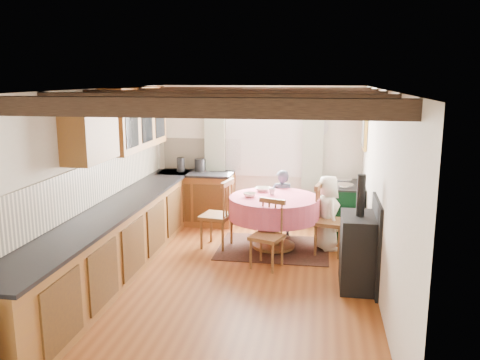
% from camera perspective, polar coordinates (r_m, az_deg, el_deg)
% --- Properties ---
extents(floor, '(3.60, 5.50, 0.00)m').
position_cam_1_polar(floor, '(6.48, -1.17, -11.45)').
color(floor, brown).
rests_on(floor, ground).
extents(ceiling, '(3.60, 5.50, 0.00)m').
position_cam_1_polar(ceiling, '(5.96, -1.26, 10.28)').
color(ceiling, white).
rests_on(ceiling, ground).
extents(wall_back, '(3.60, 0.00, 2.40)m').
position_cam_1_polar(wall_back, '(8.78, 2.06, 2.87)').
color(wall_back, silver).
rests_on(wall_back, ground).
extents(wall_front, '(3.60, 0.00, 2.40)m').
position_cam_1_polar(wall_front, '(3.56, -9.44, -10.72)').
color(wall_front, silver).
rests_on(wall_front, ground).
extents(wall_left, '(0.00, 5.50, 2.40)m').
position_cam_1_polar(wall_left, '(6.67, -16.60, -0.45)').
color(wall_left, silver).
rests_on(wall_left, ground).
extents(wall_right, '(0.00, 5.50, 2.40)m').
position_cam_1_polar(wall_right, '(6.05, 15.79, -1.61)').
color(wall_right, silver).
rests_on(wall_right, ground).
extents(beam_a, '(3.60, 0.16, 0.16)m').
position_cam_1_polar(beam_a, '(4.02, -6.54, 8.23)').
color(beam_a, '#37271B').
rests_on(beam_a, ceiling).
extents(beam_b, '(3.60, 0.16, 0.16)m').
position_cam_1_polar(beam_b, '(4.99, -3.39, 8.94)').
color(beam_b, '#37271B').
rests_on(beam_b, ceiling).
extents(beam_c, '(3.60, 0.16, 0.16)m').
position_cam_1_polar(beam_c, '(5.96, -1.26, 9.41)').
color(beam_c, '#37271B').
rests_on(beam_c, ceiling).
extents(beam_d, '(3.60, 0.16, 0.16)m').
position_cam_1_polar(beam_d, '(6.95, 0.27, 9.74)').
color(beam_d, '#37271B').
rests_on(beam_d, ceiling).
extents(beam_e, '(3.60, 0.16, 0.16)m').
position_cam_1_polar(beam_e, '(7.94, 1.42, 9.98)').
color(beam_e, '#37271B').
rests_on(beam_e, ceiling).
extents(splash_left, '(0.02, 4.50, 0.55)m').
position_cam_1_polar(splash_left, '(6.93, -15.38, 0.06)').
color(splash_left, beige).
rests_on(splash_left, wall_left).
extents(splash_back, '(1.40, 0.02, 0.55)m').
position_cam_1_polar(splash_back, '(8.94, -4.33, 3.00)').
color(splash_back, beige).
rests_on(splash_back, wall_back).
extents(base_cabinet_left, '(0.60, 5.30, 0.88)m').
position_cam_1_polar(base_cabinet_left, '(6.74, -13.91, -6.87)').
color(base_cabinet_left, brown).
rests_on(base_cabinet_left, floor).
extents(base_cabinet_back, '(1.30, 0.60, 0.88)m').
position_cam_1_polar(base_cabinet_back, '(8.84, -5.00, -2.14)').
color(base_cabinet_back, brown).
rests_on(base_cabinet_back, floor).
extents(worktop_left, '(0.64, 5.30, 0.04)m').
position_cam_1_polar(worktop_left, '(6.61, -13.94, -3.09)').
color(worktop_left, black).
rests_on(worktop_left, base_cabinet_left).
extents(worktop_back, '(1.30, 0.64, 0.04)m').
position_cam_1_polar(worktop_back, '(8.72, -5.08, 0.76)').
color(worktop_back, black).
rests_on(worktop_back, base_cabinet_back).
extents(wall_cabinet_glass, '(0.34, 1.80, 0.90)m').
position_cam_1_polar(wall_cabinet_glass, '(7.59, -11.83, 6.94)').
color(wall_cabinet_glass, brown).
rests_on(wall_cabinet_glass, wall_left).
extents(wall_cabinet_solid, '(0.34, 0.90, 0.70)m').
position_cam_1_polar(wall_cabinet_solid, '(6.22, -16.75, 5.23)').
color(wall_cabinet_solid, brown).
rests_on(wall_cabinet_solid, wall_left).
extents(window_frame, '(1.34, 0.03, 1.54)m').
position_cam_1_polar(window_frame, '(8.70, 2.72, 5.44)').
color(window_frame, white).
rests_on(window_frame, wall_back).
extents(window_pane, '(1.20, 0.01, 1.40)m').
position_cam_1_polar(window_pane, '(8.71, 2.73, 5.44)').
color(window_pane, white).
rests_on(window_pane, wall_back).
extents(curtain_left, '(0.35, 0.10, 2.10)m').
position_cam_1_polar(curtain_left, '(8.83, -2.87, 2.25)').
color(curtain_left, '#A0AC8B').
rests_on(curtain_left, wall_back).
extents(curtain_right, '(0.35, 0.10, 2.10)m').
position_cam_1_polar(curtain_right, '(8.63, 8.24, 1.93)').
color(curtain_right, '#A0AC8B').
rests_on(curtain_right, wall_back).
extents(curtain_rod, '(2.00, 0.03, 0.03)m').
position_cam_1_polar(curtain_rod, '(8.57, 2.70, 9.37)').
color(curtain_rod, black).
rests_on(curtain_rod, wall_back).
extents(wall_picture, '(0.04, 0.50, 0.60)m').
position_cam_1_polar(wall_picture, '(8.23, 14.05, 5.44)').
color(wall_picture, gold).
rests_on(wall_picture, wall_right).
extents(wall_plate, '(0.30, 0.02, 0.30)m').
position_cam_1_polar(wall_plate, '(8.62, 9.04, 5.92)').
color(wall_plate, silver).
rests_on(wall_plate, wall_back).
extents(rug, '(1.65, 1.28, 0.01)m').
position_cam_1_polar(rug, '(7.64, 3.83, -7.77)').
color(rug, '#4D2621').
rests_on(rug, floor).
extents(dining_table, '(1.34, 1.34, 0.81)m').
position_cam_1_polar(dining_table, '(7.51, 3.87, -4.92)').
color(dining_table, '#B24D74').
rests_on(dining_table, floor).
extents(chair_near, '(0.52, 0.53, 0.93)m').
position_cam_1_polar(chair_near, '(6.77, 3.07, -6.23)').
color(chair_near, brown).
rests_on(chair_near, floor).
extents(chair_left, '(0.55, 0.53, 1.05)m').
position_cam_1_polar(chair_left, '(7.56, -2.71, -3.83)').
color(chair_left, brown).
rests_on(chair_left, floor).
extents(chair_right, '(0.54, 0.53, 1.04)m').
position_cam_1_polar(chair_right, '(7.38, 10.25, -4.42)').
color(chair_right, brown).
rests_on(chair_right, floor).
extents(aga_range, '(0.61, 0.94, 0.87)m').
position_cam_1_polar(aga_range, '(8.31, 11.63, -3.27)').
color(aga_range, black).
rests_on(aga_range, floor).
extents(cast_iron_stove, '(0.42, 0.71, 1.41)m').
position_cam_1_polar(cast_iron_stove, '(6.25, 13.44, -5.76)').
color(cast_iron_stove, black).
rests_on(cast_iron_stove, floor).
extents(child_far, '(0.45, 0.35, 1.09)m').
position_cam_1_polar(child_far, '(8.11, 4.74, -2.62)').
color(child_far, '#3A4153').
rests_on(child_far, floor).
extents(child_right, '(0.52, 0.64, 1.13)m').
position_cam_1_polar(child_right, '(7.55, 9.93, -3.71)').
color(child_right, white).
rests_on(child_right, floor).
extents(bowl_a, '(0.24, 0.24, 0.06)m').
position_cam_1_polar(bowl_a, '(7.76, 2.61, -1.07)').
color(bowl_a, silver).
rests_on(bowl_a, dining_table).
extents(bowl_b, '(0.27, 0.27, 0.06)m').
position_cam_1_polar(bowl_b, '(7.39, 1.12, -1.71)').
color(bowl_b, silver).
rests_on(bowl_b, dining_table).
extents(cup, '(0.12, 0.12, 0.10)m').
position_cam_1_polar(cup, '(7.54, 3.68, -1.31)').
color(cup, silver).
rests_on(cup, dining_table).
extents(canister_tall, '(0.14, 0.14, 0.24)m').
position_cam_1_polar(canister_tall, '(8.80, -6.78, 1.76)').
color(canister_tall, '#262628').
rests_on(canister_tall, worktop_back).
extents(canister_wide, '(0.20, 0.20, 0.22)m').
position_cam_1_polar(canister_wide, '(8.80, -4.58, 1.73)').
color(canister_wide, '#262628').
rests_on(canister_wide, worktop_back).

